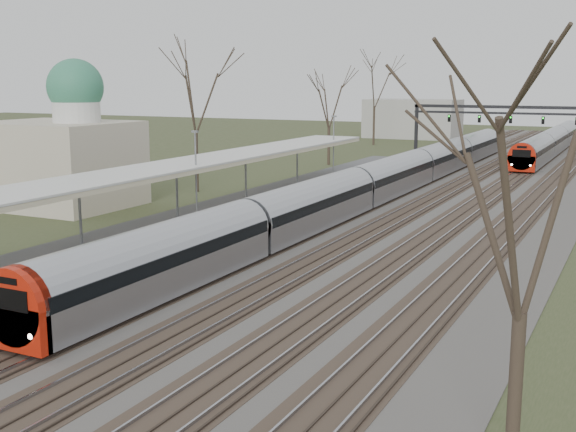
# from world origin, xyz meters

# --- Properties ---
(track_bed) EXTENTS (24.00, 160.00, 0.22)m
(track_bed) POSITION_xyz_m (0.26, 55.00, 0.06)
(track_bed) COLOR #474442
(track_bed) RESTS_ON ground
(platform) EXTENTS (3.50, 69.00, 1.00)m
(platform) POSITION_xyz_m (-9.05, 37.50, 0.50)
(platform) COLOR #9E9B93
(platform) RESTS_ON ground
(canopy) EXTENTS (4.10, 50.00, 3.11)m
(canopy) POSITION_xyz_m (-9.05, 32.99, 3.93)
(canopy) COLOR slate
(canopy) RESTS_ON platform
(dome_building) EXTENTS (10.00, 8.00, 10.30)m
(dome_building) POSITION_xyz_m (-21.71, 38.00, 3.72)
(dome_building) COLOR beige
(dome_building) RESTS_ON ground
(signal_gantry) EXTENTS (21.00, 0.59, 6.08)m
(signal_gantry) POSITION_xyz_m (0.29, 84.99, 4.91)
(signal_gantry) COLOR black
(signal_gantry) RESTS_ON ground
(tree_west_far) EXTENTS (5.50, 5.50, 11.33)m
(tree_west_far) POSITION_xyz_m (-17.00, 48.00, 8.02)
(tree_west_far) COLOR #2D231C
(tree_west_far) RESTS_ON ground
(tree_east_near) EXTENTS (4.50, 4.50, 9.27)m
(tree_east_near) POSITION_xyz_m (13.00, 15.00, 6.55)
(tree_east_near) COLOR #2D231C
(tree_east_near) RESTS_ON ground
(train_near) EXTENTS (2.62, 75.21, 3.05)m
(train_near) POSITION_xyz_m (-2.50, 52.95, 1.48)
(train_near) COLOR #A5A7AF
(train_near) RESTS_ON ground
(train_far) EXTENTS (2.62, 45.21, 3.05)m
(train_far) POSITION_xyz_m (4.50, 93.26, 1.48)
(train_far) COLOR #A5A7AF
(train_far) RESTS_ON ground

